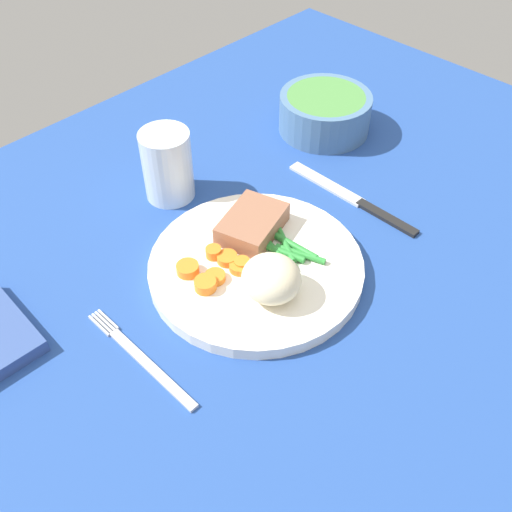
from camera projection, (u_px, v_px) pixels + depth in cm
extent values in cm
cube|color=#234793|center=(266.00, 276.00, 69.61)|extent=(120.00, 90.00, 2.00)
cylinder|color=white|center=(256.00, 267.00, 68.18)|extent=(24.90, 24.90, 1.60)
cube|color=#936047|center=(252.00, 224.00, 70.34)|extent=(9.81, 8.21, 2.49)
ellipsoid|color=beige|center=(271.00, 279.00, 62.59)|extent=(6.38, 6.55, 4.74)
cylinder|color=orange|center=(214.00, 252.00, 67.86)|extent=(1.85, 1.85, 1.23)
cylinder|color=orange|center=(188.00, 269.00, 66.09)|extent=(2.58, 2.58, 1.12)
cylinder|color=orange|center=(239.00, 267.00, 66.50)|extent=(2.37, 2.37, 0.86)
cylinder|color=orange|center=(205.00, 284.00, 64.37)|extent=(2.46, 2.46, 1.22)
cylinder|color=orange|center=(242.00, 264.00, 66.63)|extent=(1.81, 1.81, 1.12)
cylinder|color=orange|center=(243.00, 268.00, 66.30)|extent=(2.05, 2.05, 0.90)
cylinder|color=orange|center=(227.00, 258.00, 67.37)|extent=(2.37, 2.37, 0.95)
cylinder|color=orange|center=(215.00, 277.00, 65.43)|extent=(2.33, 2.33, 0.82)
cylinder|color=#2D8C38|center=(295.00, 246.00, 68.90)|extent=(1.33, 6.37, 0.80)
cylinder|color=#2D8C38|center=(287.00, 250.00, 68.54)|extent=(4.05, 5.82, 0.63)
cylinder|color=#2D8C38|center=(278.00, 253.00, 68.07)|extent=(2.40, 6.24, 0.83)
cylinder|color=#2D8C38|center=(288.00, 246.00, 68.91)|extent=(3.65, 5.63, 0.80)
cylinder|color=#2D8C38|center=(300.00, 254.00, 68.01)|extent=(2.77, 6.00, 0.74)
cylinder|color=#2D8C38|center=(279.00, 251.00, 68.28)|extent=(2.70, 7.02, 0.84)
cube|color=silver|center=(152.00, 368.00, 59.08)|extent=(1.00, 13.00, 0.40)
cube|color=silver|center=(99.00, 326.00, 62.86)|extent=(0.24, 3.60, 0.40)
cube|color=silver|center=(102.00, 324.00, 63.06)|extent=(0.24, 3.60, 0.40)
cube|color=silver|center=(105.00, 322.00, 63.26)|extent=(0.24, 3.60, 0.40)
cube|color=silver|center=(108.00, 320.00, 63.46)|extent=(0.24, 3.60, 0.40)
cube|color=black|center=(387.00, 218.00, 75.08)|extent=(1.30, 9.00, 0.64)
cube|color=silver|center=(326.00, 184.00, 79.99)|extent=(1.70, 12.00, 0.40)
cylinder|color=silver|center=(167.00, 165.00, 75.42)|extent=(6.50, 6.50, 9.47)
cylinder|color=silver|center=(169.00, 176.00, 76.63)|extent=(5.98, 5.98, 6.07)
cylinder|color=#4C7299|center=(325.00, 113.00, 87.66)|extent=(13.61, 13.61, 5.69)
cylinder|color=#4C8C42|center=(325.00, 105.00, 86.75)|extent=(11.57, 11.57, 3.13)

